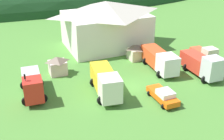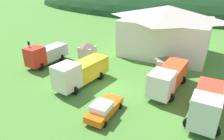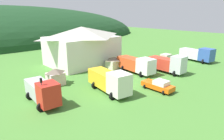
% 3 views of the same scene
% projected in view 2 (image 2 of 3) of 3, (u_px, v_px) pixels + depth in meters
% --- Properties ---
extents(ground_plane, '(200.00, 200.00, 0.00)m').
position_uv_depth(ground_plane, '(109.00, 89.00, 26.06)').
color(ground_plane, '#477F33').
extents(forested_hill_backdrop, '(142.39, 60.00, 28.40)m').
position_uv_depth(forested_hill_backdrop, '(191.00, 10.00, 82.60)').
color(forested_hill_backdrop, '#193D1E').
rests_on(forested_hill_backdrop, ground).
extents(depot_building, '(15.17, 11.80, 8.34)m').
position_uv_depth(depot_building, '(166.00, 30.00, 35.98)').
color(depot_building, white).
rests_on(depot_building, ground).
extents(play_shed_cream, '(3.12, 2.47, 2.50)m').
position_uv_depth(play_shed_cream, '(168.00, 64.00, 29.93)').
color(play_shed_cream, beige).
rests_on(play_shed_cream, ground).
extents(play_shed_pink, '(2.65, 2.34, 2.74)m').
position_uv_depth(play_shed_pink, '(87.00, 50.00, 34.97)').
color(play_shed_pink, beige).
rests_on(play_shed_pink, ground).
extents(crane_truck_red, '(3.35, 7.22, 3.31)m').
position_uv_depth(crane_truck_red, '(45.00, 54.00, 32.47)').
color(crane_truck_red, red).
rests_on(crane_truck_red, ground).
extents(heavy_rig_striped, '(3.96, 8.34, 3.52)m').
position_uv_depth(heavy_rig_striped, '(80.00, 72.00, 26.33)').
color(heavy_rig_striped, silver).
rests_on(heavy_rig_striped, ground).
extents(heavy_rig_white, '(3.73, 8.52, 3.26)m').
position_uv_depth(heavy_rig_white, '(168.00, 77.00, 25.10)').
color(heavy_rig_white, white).
rests_on(heavy_rig_white, ground).
extents(tow_truck_silver, '(3.30, 7.31, 3.63)m').
position_uv_depth(tow_truck_silver, '(206.00, 103.00, 19.91)').
color(tow_truck_silver, silver).
rests_on(tow_truck_silver, ground).
extents(service_pickup_orange, '(2.37, 4.91, 1.66)m').
position_uv_depth(service_pickup_orange, '(104.00, 109.00, 20.83)').
color(service_pickup_orange, '#E95D11').
rests_on(service_pickup_orange, ground).
extents(traffic_light_west, '(0.20, 0.32, 4.16)m').
position_uv_depth(traffic_light_west, '(30.00, 52.00, 30.84)').
color(traffic_light_west, '#4C4C51').
rests_on(traffic_light_west, ground).
extents(traffic_cone_near_pickup, '(0.36, 0.36, 0.49)m').
position_uv_depth(traffic_cone_near_pickup, '(111.00, 79.00, 28.62)').
color(traffic_cone_near_pickup, orange).
rests_on(traffic_cone_near_pickup, ground).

